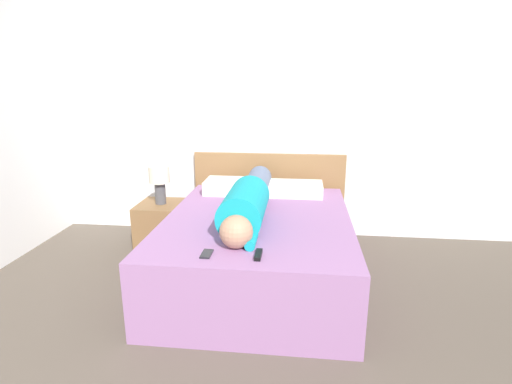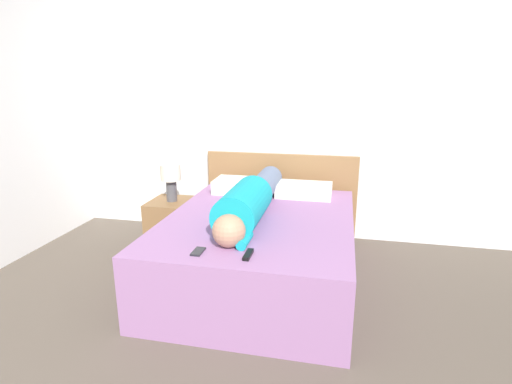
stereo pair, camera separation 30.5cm
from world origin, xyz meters
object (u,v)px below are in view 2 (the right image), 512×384
object	(u,v)px
person_lying	(250,200)
tv_remote	(248,255)
bed	(260,249)
table_lamp	(171,177)
cell_phone	(198,251)
nightstand	(173,222)
pillow_near_headboard	(243,186)
pillow_second	(304,190)

from	to	relation	value
person_lying	tv_remote	xyz separation A→B (m)	(0.16, -0.75, -0.13)
tv_remote	person_lying	bearing A→B (deg)	102.06
bed	person_lying	distance (m)	0.43
table_lamp	person_lying	bearing A→B (deg)	-31.91
cell_phone	table_lamp	bearing A→B (deg)	120.08
bed	table_lamp	distance (m)	1.26
table_lamp	tv_remote	bearing A→B (deg)	-50.31
nightstand	cell_phone	xyz separation A→B (m)	(0.79, -1.36, 0.34)
bed	cell_phone	xyz separation A→B (m)	(-0.25, -0.77, 0.29)
nightstand	cell_phone	world-z (taller)	cell_phone
table_lamp	person_lying	xyz separation A→B (m)	(0.96, -0.60, -0.01)
pillow_near_headboard	tv_remote	size ratio (longest dim) A/B	3.68
bed	pillow_near_headboard	world-z (taller)	pillow_near_headboard
tv_remote	cell_phone	bearing A→B (deg)	-178.17
pillow_near_headboard	bed	bearing A→B (deg)	-65.32
tv_remote	cell_phone	distance (m)	0.33
nightstand	pillow_near_headboard	distance (m)	0.82
nightstand	tv_remote	world-z (taller)	tv_remote
tv_remote	cell_phone	world-z (taller)	tv_remote
tv_remote	cell_phone	xyz separation A→B (m)	(-0.33, -0.01, -0.01)
cell_phone	person_lying	bearing A→B (deg)	77.31
pillow_second	bed	bearing A→B (deg)	-112.61
bed	cell_phone	size ratio (longest dim) A/B	14.85
cell_phone	tv_remote	bearing A→B (deg)	1.83
person_lying	pillow_near_headboard	bearing A→B (deg)	109.05
pillow_near_headboard	pillow_second	size ratio (longest dim) A/B	1.05
table_lamp	pillow_second	bearing A→B (deg)	4.91
person_lying	table_lamp	bearing A→B (deg)	148.09
pillow_second	cell_phone	bearing A→B (deg)	-110.05
pillow_near_headboard	cell_phone	distance (m)	1.47
pillow_second	pillow_near_headboard	bearing A→B (deg)	180.00
nightstand	tv_remote	distance (m)	1.78
cell_phone	pillow_second	bearing A→B (deg)	69.95
tv_remote	bed	bearing A→B (deg)	96.36
bed	pillow_near_headboard	distance (m)	0.84
nightstand	table_lamp	size ratio (longest dim) A/B	1.23
person_lying	cell_phone	bearing A→B (deg)	-102.69
bed	cell_phone	world-z (taller)	cell_phone
nightstand	table_lamp	xyz separation A→B (m)	(0.00, 0.00, 0.48)
pillow_second	cell_phone	size ratio (longest dim) A/B	4.03
pillow_second	tv_remote	bearing A→B (deg)	-97.99
pillow_second	tv_remote	world-z (taller)	pillow_second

